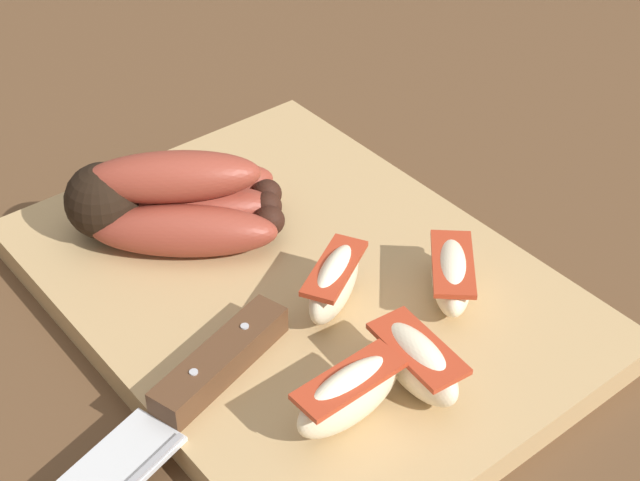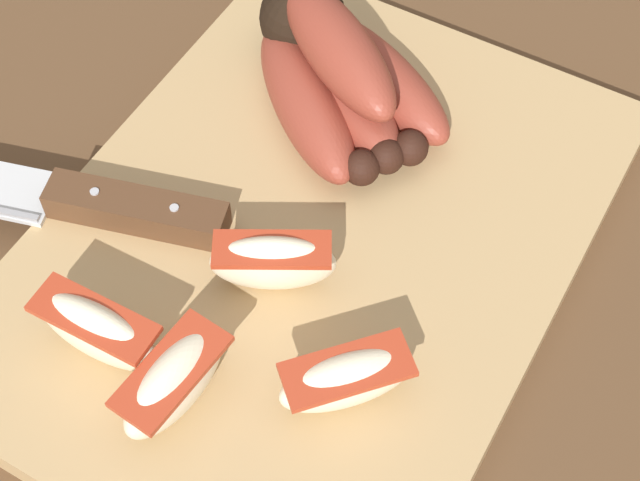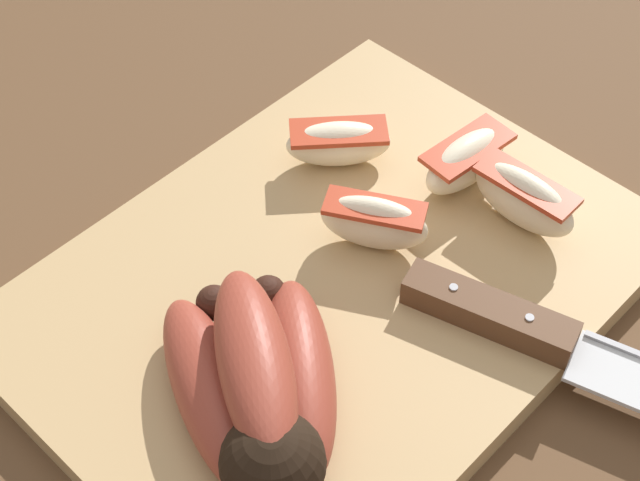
{
  "view_description": "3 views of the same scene",
  "coord_description": "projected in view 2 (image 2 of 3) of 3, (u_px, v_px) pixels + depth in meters",
  "views": [
    {
      "loc": [
        -0.36,
        0.3,
        0.43
      ],
      "look_at": [
        0.01,
        0.01,
        0.05
      ],
      "focal_mm": 54.42,
      "sensor_mm": 36.0,
      "label": 1
    },
    {
      "loc": [
        -0.25,
        -0.14,
        0.47
      ],
      "look_at": [
        0.01,
        0.0,
        0.04
      ],
      "focal_mm": 56.1,
      "sensor_mm": 36.0,
      "label": 2
    },
    {
      "loc": [
        0.29,
        0.26,
        0.48
      ],
      "look_at": [
        0.02,
        0.01,
        0.04
      ],
      "focal_mm": 55.57,
      "sensor_mm": 36.0,
      "label": 3
    }
  ],
  "objects": [
    {
      "name": "apple_wedge_middle",
      "position": [
        347.0,
        379.0,
        0.47
      ],
      "size": [
        0.07,
        0.06,
        0.03
      ],
      "color": "#F4E5C1",
      "rests_on": "cutting_board"
    },
    {
      "name": "apple_wedge_far",
      "position": [
        98.0,
        331.0,
        0.48
      ],
      "size": [
        0.02,
        0.07,
        0.04
      ],
      "color": "#F4E5C1",
      "rests_on": "cutting_board"
    },
    {
      "name": "apple_wedge_extra",
      "position": [
        273.0,
        262.0,
        0.51
      ],
      "size": [
        0.05,
        0.07,
        0.04
      ],
      "color": "#F4E5C1",
      "rests_on": "cutting_board"
    },
    {
      "name": "cutting_board",
      "position": [
        309.0,
        245.0,
        0.55
      ],
      "size": [
        0.37,
        0.27,
        0.02
      ],
      "primitive_type": "cube",
      "color": "tan",
      "rests_on": "ground_plane"
    },
    {
      "name": "apple_wedge_near",
      "position": [
        174.0,
        381.0,
        0.47
      ],
      "size": [
        0.07,
        0.03,
        0.04
      ],
      "color": "#F4E5C1",
      "rests_on": "cutting_board"
    },
    {
      "name": "ground_plane",
      "position": [
        318.0,
        293.0,
        0.54
      ],
      "size": [
        6.0,
        6.0,
        0.0
      ],
      "primitive_type": "plane",
      "color": "brown"
    },
    {
      "name": "chefs_knife",
      "position": [
        54.0,
        196.0,
        0.55
      ],
      "size": [
        0.1,
        0.28,
        0.02
      ],
      "color": "silver",
      "rests_on": "cutting_board"
    },
    {
      "name": "banana_bunch",
      "position": [
        336.0,
        70.0,
        0.58
      ],
      "size": [
        0.14,
        0.15,
        0.06
      ],
      "color": "black",
      "rests_on": "cutting_board"
    }
  ]
}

